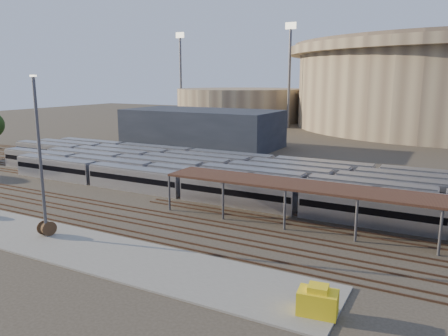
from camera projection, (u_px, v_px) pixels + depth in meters
ground at (214, 221)px, 56.90m from camera, size 420.00×420.00×0.00m
apron at (104, 253)px, 46.25m from camera, size 50.00×9.00×0.20m
subway_trains at (266, 179)px, 72.79m from camera, size 129.22×23.90×3.60m
inspection_shed at (401, 198)px, 49.18m from camera, size 60.30×6.00×5.30m
empty_tracks at (194, 232)px, 52.57m from camera, size 170.00×9.62×0.18m
secondary_arena at (240, 104)px, 195.53m from camera, size 56.00×56.00×14.00m
service_building at (202, 128)px, 119.60m from camera, size 42.00×20.00×10.00m
floodlight_0 at (289, 72)px, 161.64m from camera, size 4.00×1.00×38.40m
floodlight_1 at (181, 73)px, 195.74m from camera, size 4.00×1.00×38.40m
floodlight_3 at (370, 73)px, 195.56m from camera, size 4.00×1.00×38.40m
cable_reel_east at (47, 228)px, 51.09m from camera, size 1.45×1.94×1.72m
yard_light_pole at (40, 158)px, 49.05m from camera, size 0.81×0.36×18.45m
yellow_equipment at (318, 302)px, 33.91m from camera, size 3.28×2.29×1.91m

